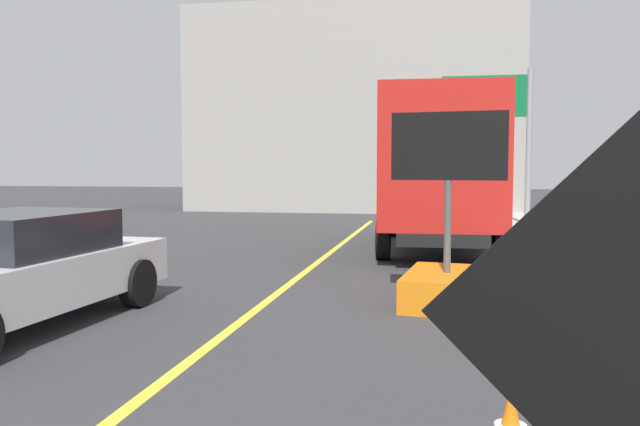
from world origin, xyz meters
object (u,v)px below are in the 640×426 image
Objects in this scene: box_truck at (440,169)px; traffic_cone_mid_lane at (480,319)px; highway_guide_sign at (503,120)px; arrow_board_trailer at (447,270)px; pickup_car at (10,271)px.

box_truck reaches higher than traffic_cone_mid_lane.
box_truck is at bearing -108.86° from highway_guide_sign.
arrow_board_trailer is 2.23m from traffic_cone_mid_lane.
highway_guide_sign reaches higher than pickup_car.
pickup_car is 7.06× the size of traffic_cone_mid_lane.
traffic_cone_mid_lane is at bearing -81.54° from arrow_board_trailer.
highway_guide_sign is 7.67× the size of traffic_cone_mid_lane.
highway_guide_sign is at bearing 63.64° from pickup_car.
arrow_board_trailer is 5.67m from pickup_car.
box_truck is at bearing 59.06° from pickup_car.
box_truck reaches higher than arrow_board_trailer.
pickup_car is at bearing -178.48° from traffic_cone_mid_lane.
box_truck is (-0.13, 6.04, 1.41)m from arrow_board_trailer.
box_truck is at bearing 93.20° from traffic_cone_mid_lane.
box_truck is 9.85m from pickup_car.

